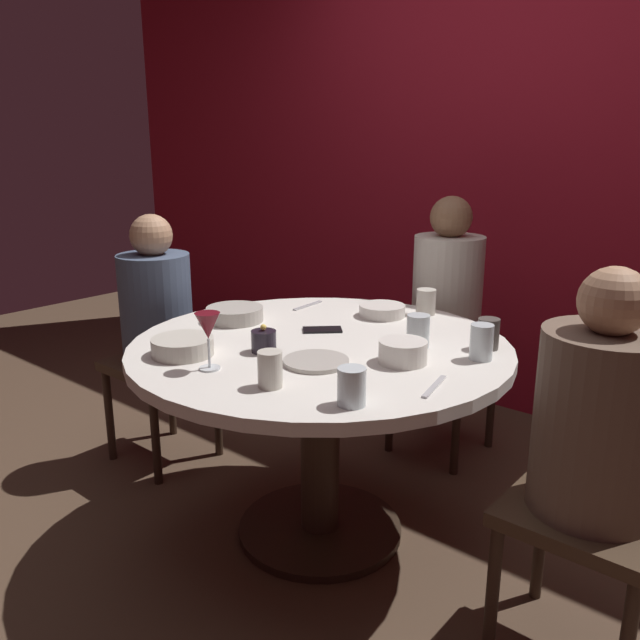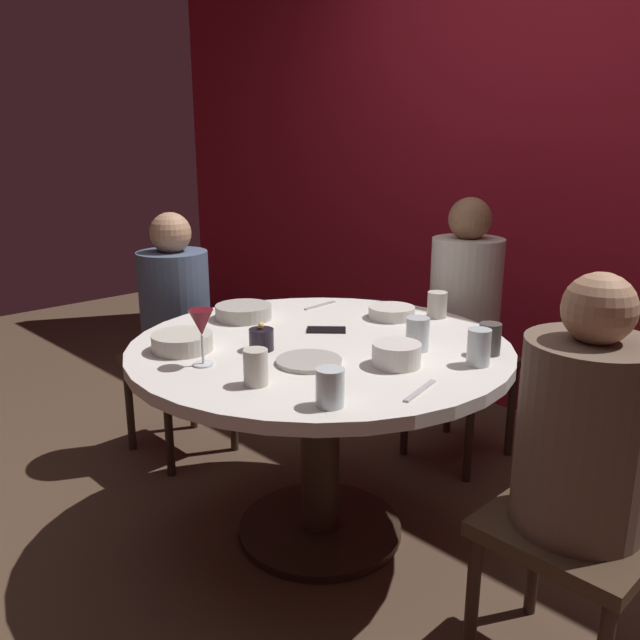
% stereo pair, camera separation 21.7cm
% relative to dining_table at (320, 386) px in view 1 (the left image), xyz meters
% --- Properties ---
extents(ground_plane, '(8.00, 8.00, 0.00)m').
position_rel_dining_table_xyz_m(ground_plane, '(0.00, 0.00, -0.58)').
color(ground_plane, '#4C3828').
extents(back_wall, '(6.00, 0.10, 2.60)m').
position_rel_dining_table_xyz_m(back_wall, '(0.00, 1.58, 0.72)').
color(back_wall, maroon).
rests_on(back_wall, ground).
extents(dining_table, '(1.30, 1.30, 0.74)m').
position_rel_dining_table_xyz_m(dining_table, '(0.00, 0.00, 0.00)').
color(dining_table, silver).
rests_on(dining_table, ground).
extents(seated_diner_left, '(0.40, 0.40, 1.11)m').
position_rel_dining_table_xyz_m(seated_diner_left, '(-0.92, 0.00, 0.11)').
color(seated_diner_left, '#3F2D1E').
rests_on(seated_diner_left, ground).
extents(seated_diner_back, '(0.40, 0.40, 1.18)m').
position_rel_dining_table_xyz_m(seated_diner_back, '(0.00, 0.88, 0.14)').
color(seated_diner_back, '#3F2D1E').
rests_on(seated_diner_back, ground).
extents(seated_diner_right, '(0.40, 0.40, 1.12)m').
position_rel_dining_table_xyz_m(seated_diner_right, '(0.92, 0.00, 0.11)').
color(seated_diner_right, '#3F2D1E').
rests_on(seated_diner_right, ground).
extents(candle_holder, '(0.08, 0.08, 0.09)m').
position_rel_dining_table_xyz_m(candle_holder, '(-0.08, -0.19, 0.19)').
color(candle_holder, black).
rests_on(candle_holder, dining_table).
extents(wine_glass, '(0.08, 0.08, 0.18)m').
position_rel_dining_table_xyz_m(wine_glass, '(-0.09, -0.42, 0.29)').
color(wine_glass, silver).
rests_on(wine_glass, dining_table).
extents(dinner_plate, '(0.21, 0.21, 0.01)m').
position_rel_dining_table_xyz_m(dinner_plate, '(0.13, -0.17, 0.16)').
color(dinner_plate, '#B2ADA3').
rests_on(dinner_plate, dining_table).
extents(cell_phone, '(0.15, 0.15, 0.01)m').
position_rel_dining_table_xyz_m(cell_phone, '(-0.08, 0.11, 0.16)').
color(cell_phone, black).
rests_on(cell_phone, dining_table).
extents(bowl_serving_large, '(0.22, 0.22, 0.05)m').
position_rel_dining_table_xyz_m(bowl_serving_large, '(-0.42, -0.00, 0.18)').
color(bowl_serving_large, '#B2ADA3').
rests_on(bowl_serving_large, dining_table).
extents(bowl_salad_center, '(0.15, 0.15, 0.07)m').
position_rel_dining_table_xyz_m(bowl_salad_center, '(0.33, 0.01, 0.19)').
color(bowl_salad_center, silver).
rests_on(bowl_salad_center, dining_table).
extents(bowl_small_white, '(0.18, 0.18, 0.05)m').
position_rel_dining_table_xyz_m(bowl_small_white, '(-0.03, 0.42, 0.18)').
color(bowl_small_white, silver).
rests_on(bowl_small_white, dining_table).
extents(bowl_sauce_side, '(0.20, 0.20, 0.06)m').
position_rel_dining_table_xyz_m(bowl_sauce_side, '(-0.26, -0.38, 0.19)').
color(bowl_sauce_side, beige).
rests_on(bowl_sauce_side, dining_table).
extents(cup_near_candle, '(0.08, 0.08, 0.10)m').
position_rel_dining_table_xyz_m(cup_near_candle, '(0.08, 0.55, 0.21)').
color(cup_near_candle, beige).
rests_on(cup_near_candle, dining_table).
extents(cup_by_left_diner, '(0.07, 0.07, 0.11)m').
position_rel_dining_table_xyz_m(cup_by_left_diner, '(0.50, 0.19, 0.21)').
color(cup_by_left_diner, silver).
rests_on(cup_by_left_diner, dining_table).
extents(cup_by_right_diner, '(0.08, 0.08, 0.11)m').
position_rel_dining_table_xyz_m(cup_by_right_diner, '(0.28, 0.17, 0.21)').
color(cup_by_right_diner, silver).
rests_on(cup_by_right_diner, dining_table).
extents(cup_center_front, '(0.07, 0.07, 0.10)m').
position_rel_dining_table_xyz_m(cup_center_front, '(0.15, -0.40, 0.21)').
color(cup_center_front, beige).
rests_on(cup_center_front, dining_table).
extents(cup_far_edge, '(0.07, 0.07, 0.10)m').
position_rel_dining_table_xyz_m(cup_far_edge, '(0.47, 0.31, 0.21)').
color(cup_far_edge, '#4C4742').
rests_on(cup_far_edge, dining_table).
extents(cup_beside_wine, '(0.08, 0.08, 0.10)m').
position_rel_dining_table_xyz_m(cup_beside_wine, '(0.41, -0.36, 0.21)').
color(cup_beside_wine, silver).
rests_on(cup_beside_wine, dining_table).
extents(fork_near_plate, '(0.03, 0.18, 0.01)m').
position_rel_dining_table_xyz_m(fork_near_plate, '(-0.36, 0.35, 0.16)').
color(fork_near_plate, '#B7B7BC').
rests_on(fork_near_plate, dining_table).
extents(knife_near_plate, '(0.06, 0.18, 0.01)m').
position_rel_dining_table_xyz_m(knife_near_plate, '(0.51, -0.11, 0.16)').
color(knife_near_plate, '#B7B7BC').
rests_on(knife_near_plate, dining_table).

